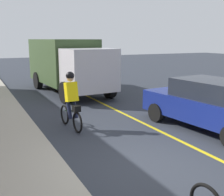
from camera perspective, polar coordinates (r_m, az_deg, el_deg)
ground_plane at (r=6.67m, az=8.32°, el=-13.36°), size 80.00×80.00×0.00m
lane_line_centre at (r=7.62m, az=18.47°, el=-10.54°), size 36.00×0.12×0.01m
cyclist_lead at (r=9.01m, az=-8.12°, el=-0.57°), size 1.71×0.38×1.83m
patrol_sedan at (r=9.43m, az=19.02°, el=-1.10°), size 4.56×2.28×1.58m
box_truck_background at (r=15.39m, az=-8.81°, el=6.88°), size 6.85×2.89×2.78m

